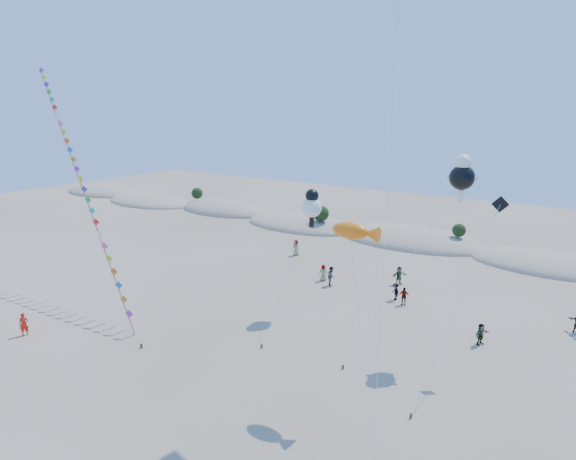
{
  "coord_description": "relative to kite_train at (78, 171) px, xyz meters",
  "views": [
    {
      "loc": [
        20.0,
        -12.57,
        16.53
      ],
      "look_at": [
        2.23,
        14.0,
        8.39
      ],
      "focal_mm": 30.0,
      "sensor_mm": 36.0,
      "label": 1
    }
  ],
  "objects": [
    {
      "name": "cartoon_kite_low",
      "position": [
        20.84,
        6.9,
        -1.99
      ],
      "size": [
        1.62,
        8.83,
        10.24
      ],
      "color": "#3F2D1E",
      "rests_on": "ground"
    },
    {
      "name": "kite_train",
      "position": [
        0.0,
        0.0,
        0.0
      ],
      "size": [
        27.71,
        11.14,
        21.27
      ],
      "color": "#3F2D1E",
      "rests_on": "ground"
    },
    {
      "name": "dark_kite",
      "position": [
        34.52,
        4.07,
        -2.92
      ],
      "size": [
        2.36,
        9.47,
        11.18
      ],
      "color": "#3F2D1E",
      "rests_on": "ground"
    },
    {
      "name": "beachgoers",
      "position": [
        29.44,
        13.4,
        -10.08
      ],
      "size": [
        32.11,
        11.81,
        1.88
      ],
      "color": "slate",
      "rests_on": "ground"
    },
    {
      "name": "flyer_foreground",
      "position": [
        5.69,
        -9.31,
        -10.03
      ],
      "size": [
        0.74,
        0.77,
        1.77
      ],
      "primitive_type": "imported",
      "rotation": [
        0.0,
        0.0,
        0.88
      ],
      "color": "red",
      "rests_on": "ground"
    },
    {
      "name": "fish_kite",
      "position": [
        29.23,
        -2.46,
        -1.0
      ],
      "size": [
        5.87,
        6.83,
        10.43
      ],
      "color": "#3F2D1E",
      "rests_on": "ground"
    },
    {
      "name": "ground",
      "position": [
        20.37,
        -13.19,
        -10.91
      ],
      "size": [
        160.0,
        160.0,
        0.0
      ],
      "primitive_type": "plane",
      "color": "#7E6C57",
      "rests_on": "ground"
    },
    {
      "name": "cartoon_kite_high",
      "position": [
        32.33,
        7.0,
        1.32
      ],
      "size": [
        5.68,
        8.26,
        13.59
      ],
      "color": "#3F2D1E",
      "rests_on": "ground"
    },
    {
      "name": "dune_ridge",
      "position": [
        21.42,
        31.95,
        -10.8
      ],
      "size": [
        145.3,
        11.49,
        5.57
      ],
      "color": "tan",
      "rests_on": "ground"
    }
  ]
}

